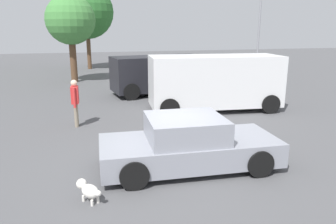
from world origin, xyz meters
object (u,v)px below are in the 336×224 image
Objects in this scene: dog at (88,190)px; pedestrian at (75,99)px; sedan_foreground at (188,144)px; suv_dark at (158,73)px; light_post_near at (261,7)px; van_white at (214,81)px.

pedestrian reaches higher than dog.
sedan_foreground is 7.37× the size of dog.
suv_dark is 0.67× the size of light_post_near.
light_post_near is (12.86, 16.10, 4.57)m from dog.
suv_dark is at bearing -63.93° from van_white.
pedestrian is (-2.67, 4.24, 0.38)m from sedan_foreground.
van_white is at bearing -75.57° from dog.
suv_dark is at bearing 84.16° from sedan_foreground.
sedan_foreground is 0.60× the size of light_post_near.
pedestrian is (-5.53, -0.97, -0.24)m from van_white.
dog is (-2.41, -1.04, -0.34)m from sedan_foreground.
light_post_near is (9.07, 5.94, 3.75)m from suv_dark.
light_post_near is at bearing -122.37° from van_white.
light_post_near is at bearing -155.32° from suv_dark.
pedestrian is at bearing 41.74° from suv_dark.
light_post_near is at bearing -74.11° from dog.
van_white reaches higher than pedestrian.
van_white is 3.33× the size of pedestrian.
van_white is 12.94m from light_post_near.
dog is 0.11× the size of van_white.
dog is 0.12× the size of suv_dark.
pedestrian is at bearing 124.91° from sedan_foreground.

